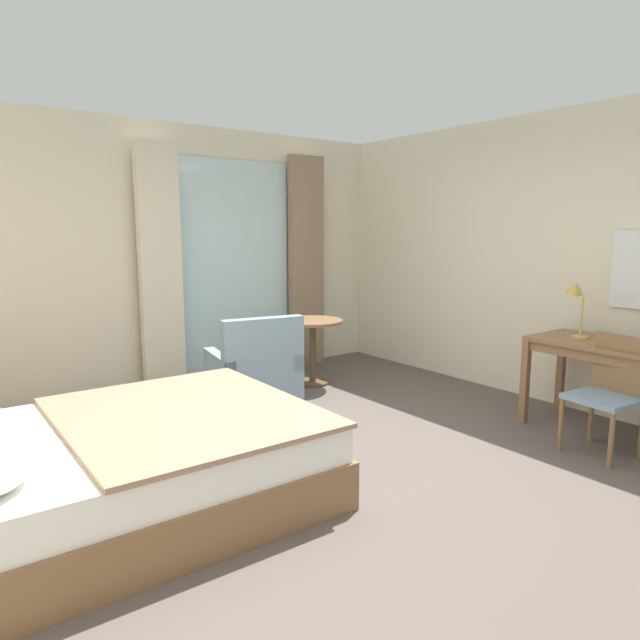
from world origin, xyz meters
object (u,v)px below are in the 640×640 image
bed (118,465)px  armchair_by_window (255,373)px  desk_chair (610,388)px  writing_desk (618,355)px  desk_lamp (576,295)px  round_cafe_table (312,337)px

bed → armchair_by_window: bearing=35.9°
bed → desk_chair: bed is taller
writing_desk → desk_lamp: desk_lamp is taller
desk_chair → desk_lamp: 0.93m
bed → desk_chair: 3.43m
armchair_by_window → bed: bearing=-144.1°
writing_desk → armchair_by_window: size_ratio=1.47×
writing_desk → desk_lamp: bearing=79.6°
writing_desk → round_cafe_table: 2.88m
desk_chair → round_cafe_table: bearing=102.7°
writing_desk → desk_lamp: size_ratio=2.66×
bed → armchair_by_window: size_ratio=2.51×
desk_lamp → round_cafe_table: desk_lamp is taller
round_cafe_table → writing_desk: bearing=-69.5°
round_cafe_table → desk_chair: bearing=-77.3°
writing_desk → bed: bearing=162.2°
writing_desk → desk_lamp: (0.08, 0.42, 0.44)m
desk_lamp → armchair_by_window: 2.87m
desk_lamp → armchair_by_window: size_ratio=0.55×
writing_desk → armchair_by_window: (-1.95, 2.30, -0.31)m
desk_chair → desk_lamp: size_ratio=1.78×
desk_lamp → bed: bearing=168.7°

